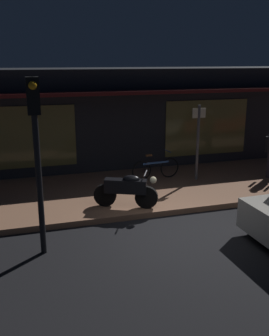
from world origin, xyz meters
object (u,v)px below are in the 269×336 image
object	(u,v)px
sign_post	(198,138)
motorcycle	(127,189)
bicycle_parked	(156,168)
traffic_light_pole	(36,137)

from	to	relation	value
sign_post	motorcycle	bearing A→B (deg)	-148.76
bicycle_parked	sign_post	xyz separation A→B (m)	(1.26, -0.40, 1.00)
motorcycle	bicycle_parked	bearing A→B (deg)	53.46
motorcycle	sign_post	bearing A→B (deg)	31.24
motorcycle	traffic_light_pole	bearing A→B (deg)	-144.39
motorcycle	traffic_light_pole	world-z (taller)	traffic_light_pole
motorcycle	traffic_light_pole	size ratio (longest dim) A/B	0.44
motorcycle	sign_post	distance (m)	3.41
bicycle_parked	traffic_light_pole	size ratio (longest dim) A/B	0.46
traffic_light_pole	motorcycle	bearing A→B (deg)	35.61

